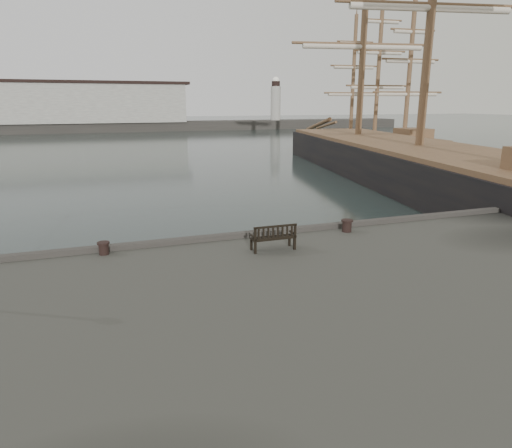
{
  "coord_description": "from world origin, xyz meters",
  "views": [
    {
      "loc": [
        -5.07,
        -15.08,
        6.23
      ],
      "look_at": [
        0.1,
        -0.5,
        2.1
      ],
      "focal_mm": 32.0,
      "sensor_mm": 36.0,
      "label": 1
    }
  ],
  "objects_px": {
    "bollard_right": "(347,226)",
    "tall_ship_far": "(373,147)",
    "tall_ship_main": "(417,173)",
    "bench": "(273,242)",
    "bollard_left": "(104,248)"
  },
  "relations": [
    {
      "from": "bollard_right",
      "to": "tall_ship_main",
      "type": "distance_m",
      "value": 21.59
    },
    {
      "from": "bollard_left",
      "to": "bollard_right",
      "type": "relative_size",
      "value": 0.89
    },
    {
      "from": "tall_ship_main",
      "to": "bench",
      "type": "bearing_deg",
      "value": -128.42
    },
    {
      "from": "bench",
      "to": "bollard_right",
      "type": "distance_m",
      "value": 3.57
    },
    {
      "from": "bench",
      "to": "bollard_right",
      "type": "relative_size",
      "value": 3.25
    },
    {
      "from": "bench",
      "to": "bollard_left",
      "type": "relative_size",
      "value": 3.64
    },
    {
      "from": "bench",
      "to": "tall_ship_main",
      "type": "bearing_deg",
      "value": 41.48
    },
    {
      "from": "bollard_left",
      "to": "tall_ship_main",
      "type": "relative_size",
      "value": 0.01
    },
    {
      "from": "bollard_left",
      "to": "tall_ship_main",
      "type": "distance_m",
      "value": 28.22
    },
    {
      "from": "bollard_left",
      "to": "tall_ship_far",
      "type": "relative_size",
      "value": 0.02
    },
    {
      "from": "bench",
      "to": "tall_ship_main",
      "type": "height_order",
      "value": "tall_ship_main"
    },
    {
      "from": "tall_ship_main",
      "to": "tall_ship_far",
      "type": "relative_size",
      "value": 1.87
    },
    {
      "from": "bollard_left",
      "to": "bollard_right",
      "type": "bearing_deg",
      "value": -1.77
    },
    {
      "from": "bollard_right",
      "to": "tall_ship_far",
      "type": "bearing_deg",
      "value": 55.14
    },
    {
      "from": "bench",
      "to": "bollard_right",
      "type": "bearing_deg",
      "value": 18.42
    }
  ]
}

